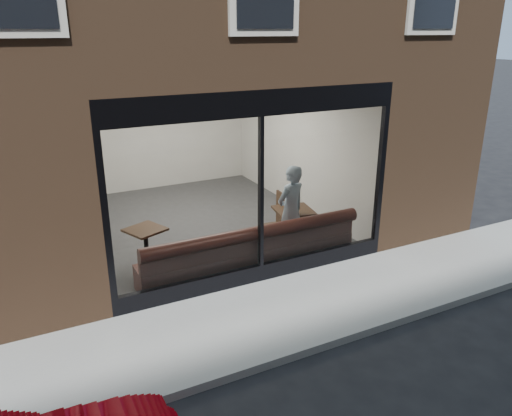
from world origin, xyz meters
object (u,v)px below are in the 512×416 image
cafe_table_right (294,211)px  cafe_chair_right (273,227)px  person (291,211)px  cafe_table_left (145,230)px  banquette (250,259)px

cafe_table_right → cafe_chair_right: (-0.17, 0.51, -0.50)m
person → cafe_table_right: 0.42m
cafe_table_left → cafe_chair_right: 2.71m
banquette → cafe_table_left: 1.91m
cafe_chair_right → cafe_table_right: bearing=111.9°
person → cafe_table_left: (-2.57, 0.66, -0.13)m
banquette → cafe_table_right: bearing=25.4°
person → cafe_table_right: bearing=-145.6°
person → banquette: bearing=0.2°
person → cafe_table_left: size_ratio=2.91×
cafe_table_right → cafe_chair_right: size_ratio=1.55×
banquette → person: size_ratio=2.30×
cafe_table_left → cafe_chair_right: cafe_table_left is taller
cafe_table_left → cafe_table_right: 2.84m
cafe_table_left → cafe_chair_right: (2.66, 0.16, -0.50)m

